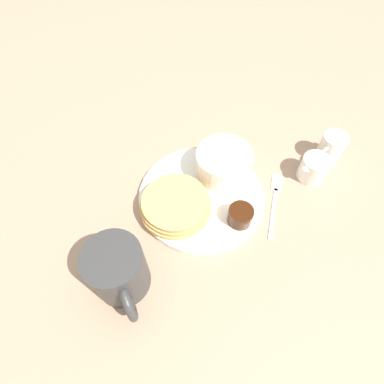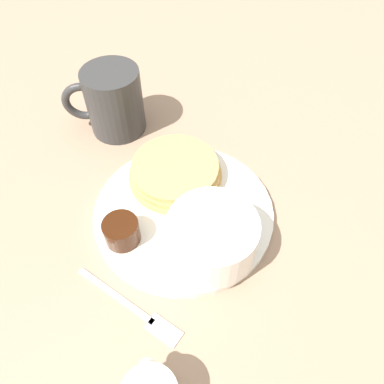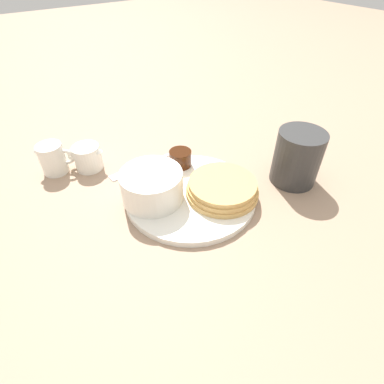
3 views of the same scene
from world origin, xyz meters
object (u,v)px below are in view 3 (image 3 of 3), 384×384
at_px(coffee_mug, 297,157).
at_px(fork, 135,168).
at_px(creamer_pitcher_near, 87,157).
at_px(bowl, 152,185).
at_px(creamer_pitcher_far, 53,158).
at_px(plate, 191,194).

bearing_deg(coffee_mug, fork, -130.74).
bearing_deg(fork, creamer_pitcher_near, -128.68).
relative_size(bowl, fork, 0.73).
xyz_separation_m(coffee_mug, fork, (-0.21, -0.24, -0.05)).
relative_size(bowl, creamer_pitcher_far, 1.61).
relative_size(plate, creamer_pitcher_near, 3.88).
distance_m(bowl, fork, 0.12).
height_order(bowl, coffee_mug, coffee_mug).
xyz_separation_m(creamer_pitcher_near, creamer_pitcher_far, (-0.03, -0.06, 0.01)).
bearing_deg(coffee_mug, creamer_pitcher_near, -130.27).
bearing_deg(plate, bowl, -111.56).
xyz_separation_m(plate, fork, (-0.14, -0.04, -0.00)).
relative_size(plate, bowl, 2.22).
bearing_deg(creamer_pitcher_far, fork, 57.22).
bearing_deg(coffee_mug, plate, -109.82).
bearing_deg(coffee_mug, creamer_pitcher_far, -128.09).
bearing_deg(creamer_pitcher_near, coffee_mug, 49.73).
xyz_separation_m(coffee_mug, creamer_pitcher_far, (-0.29, -0.37, -0.02)).
relative_size(creamer_pitcher_near, fork, 0.42).
xyz_separation_m(plate, coffee_mug, (0.07, 0.19, 0.05)).
bearing_deg(creamer_pitcher_near, bowl, 17.83).
height_order(bowl, creamer_pitcher_far, bowl).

